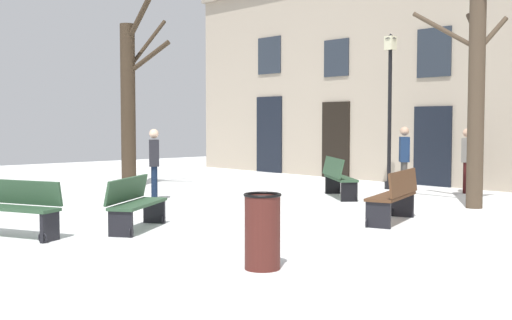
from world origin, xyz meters
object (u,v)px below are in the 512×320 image
at_px(tree_foreground, 477,60).
at_px(bench_near_lamp, 135,203).
at_px(person_by_shop_door, 154,161).
at_px(bench_near_center_tree, 395,196).
at_px(bench_facing_shops, 15,208).
at_px(tree_left_of_center, 130,99).
at_px(bench_far_corner, 338,177).
at_px(litter_bin, 262,231).
at_px(person_strolling, 404,157).
at_px(person_crossing_plaza, 467,158).
at_px(streetlamp, 390,95).

height_order(tree_foreground, bench_near_lamp, tree_foreground).
bearing_deg(person_by_shop_door, bench_near_center_tree, 45.82).
bearing_deg(bench_facing_shops, tree_foreground, 45.79).
bearing_deg(tree_left_of_center, bench_far_corner, 24.29).
xyz_separation_m(litter_bin, bench_near_lamp, (-3.49, 0.37, -0.03)).
distance_m(tree_foreground, tree_left_of_center, 8.98).
xyz_separation_m(tree_foreground, person_strolling, (-2.47, 1.07, -2.12)).
bearing_deg(litter_bin, person_crossing_plaza, 105.70).
distance_m(bench_far_corner, person_crossing_plaza, 3.48).
xyz_separation_m(streetlamp, bench_near_lamp, (1.04, -8.40, -2.05)).
bearing_deg(bench_near_lamp, person_strolling, -34.92).
relative_size(tree_left_of_center, bench_far_corner, 3.01).
xyz_separation_m(streetlamp, bench_far_corner, (0.35, -2.47, -2.00)).
bearing_deg(tree_foreground, person_by_shop_door, -142.96).
relative_size(streetlamp, bench_facing_shops, 2.55).
xyz_separation_m(litter_bin, bench_facing_shops, (-4.10, -1.39, -0.00)).
height_order(bench_facing_shops, person_by_shop_door, person_by_shop_door).
height_order(bench_near_lamp, person_strolling, person_strolling).
xyz_separation_m(litter_bin, person_crossing_plaza, (-2.64, 9.38, 0.43)).
xyz_separation_m(bench_near_center_tree, person_crossing_plaza, (-1.58, 5.22, 0.42)).
distance_m(bench_near_center_tree, bench_near_lamp, 4.51).
distance_m(tree_left_of_center, person_by_shop_door, 3.43).
bearing_deg(streetlamp, bench_near_center_tree, -52.98).
bearing_deg(person_strolling, streetlamp, 11.59).
xyz_separation_m(tree_left_of_center, bench_near_lamp, (6.01, -3.52, -1.96)).
xyz_separation_m(litter_bin, bench_far_corner, (-4.18, 6.29, 0.03)).
xyz_separation_m(bench_near_center_tree, bench_far_corner, (-3.12, 2.13, 0.02)).
relative_size(tree_foreground, person_strolling, 3.60).
distance_m(streetlamp, bench_near_lamp, 8.71).
xyz_separation_m(tree_foreground, litter_bin, (1.09, -6.97, -2.57)).
bearing_deg(bench_far_corner, person_strolling, -73.86).
relative_size(tree_foreground, person_by_shop_door, 3.69).
distance_m(tree_left_of_center, person_strolling, 7.40).
xyz_separation_m(tree_foreground, bench_facing_shops, (-3.02, -8.35, -2.57)).
height_order(bench_near_lamp, person_by_shop_door, person_by_shop_door).
relative_size(tree_foreground, person_crossing_plaza, 3.69).
relative_size(bench_near_lamp, bench_facing_shops, 0.95).
height_order(streetlamp, litter_bin, streetlamp).
height_order(bench_near_center_tree, bench_far_corner, bench_far_corner).
relative_size(bench_near_center_tree, bench_facing_shops, 1.04).
relative_size(litter_bin, bench_near_center_tree, 0.55).
distance_m(litter_bin, bench_near_center_tree, 4.30).
bearing_deg(person_strolling, person_crossing_plaza, -76.08).
bearing_deg(litter_bin, bench_far_corner, 123.61).
height_order(bench_near_lamp, bench_far_corner, bench_far_corner).
height_order(streetlamp, bench_facing_shops, streetlamp).
bearing_deg(tree_foreground, streetlamp, 152.42).
distance_m(streetlamp, bench_facing_shops, 10.36).
distance_m(bench_near_center_tree, bench_far_corner, 3.78).
distance_m(tree_foreground, person_by_shop_door, 7.26).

